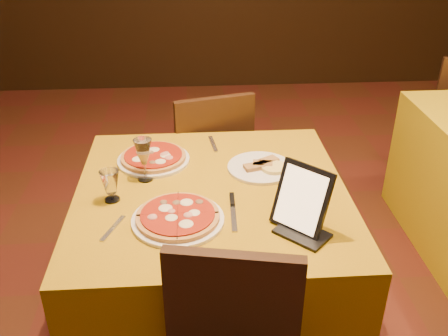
{
  "coord_description": "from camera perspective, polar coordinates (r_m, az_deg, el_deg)",
  "views": [
    {
      "loc": [
        -0.32,
        -1.54,
        1.81
      ],
      "look_at": [
        -0.21,
        0.17,
        0.86
      ],
      "focal_mm": 40.0,
      "sensor_mm": 36.0,
      "label": 1
    }
  ],
  "objects": [
    {
      "name": "main_table",
      "position": [
        2.25,
        -1.33,
        -10.65
      ],
      "size": [
        1.1,
        1.1,
        0.75
      ],
      "primitive_type": "cube",
      "color": "#AD800B",
      "rests_on": "floor"
    },
    {
      "name": "chair_main_far",
      "position": [
        2.87,
        -2.11,
        0.84
      ],
      "size": [
        0.48,
        0.48,
        0.91
      ],
      "primitive_type": null,
      "rotation": [
        0.0,
        0.0,
        3.39
      ],
      "color": "black",
      "rests_on": "floor"
    },
    {
      "name": "pizza_near",
      "position": [
        1.84,
        -5.29,
        -5.69
      ],
      "size": [
        0.34,
        0.34,
        0.03
      ],
      "rotation": [
        0.0,
        0.0,
        0.39
      ],
      "color": "white",
      "rests_on": "main_table"
    },
    {
      "name": "pizza_far",
      "position": [
        2.25,
        -8.06,
        1.11
      ],
      "size": [
        0.32,
        0.32,
        0.03
      ],
      "rotation": [
        0.0,
        0.0,
        -0.22
      ],
      "color": "white",
      "rests_on": "main_table"
    },
    {
      "name": "cutlet_dish",
      "position": [
        2.18,
        4.17,
        0.18
      ],
      "size": [
        0.29,
        0.29,
        0.03
      ],
      "rotation": [
        0.0,
        0.0,
        -0.04
      ],
      "color": "white",
      "rests_on": "main_table"
    },
    {
      "name": "wine_glass",
      "position": [
        2.08,
        -9.14,
        0.96
      ],
      "size": [
        0.08,
        0.08,
        0.19
      ],
      "primitive_type": null,
      "rotation": [
        0.0,
        0.0,
        -0.17
      ],
      "color": "#D7B37A",
      "rests_on": "main_table"
    },
    {
      "name": "water_glass",
      "position": [
        1.98,
        -12.83,
        -2.01
      ],
      "size": [
        0.06,
        0.06,
        0.13
      ],
      "primitive_type": null,
      "rotation": [
        0.0,
        0.0,
        0.04
      ],
      "color": "white",
      "rests_on": "main_table"
    },
    {
      "name": "tablet",
      "position": [
        1.77,
        8.87,
        -3.47
      ],
      "size": [
        0.21,
        0.21,
        0.24
      ],
      "primitive_type": "cube",
      "rotation": [
        -0.35,
        0.0,
        -0.77
      ],
      "color": "black",
      "rests_on": "main_table"
    },
    {
      "name": "knife",
      "position": [
        1.88,
        1.06,
        -5.14
      ],
      "size": [
        0.03,
        0.24,
        0.01
      ],
      "primitive_type": "cube",
      "rotation": [
        0.0,
        0.0,
        1.53
      ],
      "color": "silver",
      "rests_on": "main_table"
    },
    {
      "name": "fork_near",
      "position": [
        1.85,
        -12.57,
        -6.74
      ],
      "size": [
        0.08,
        0.16,
        0.01
      ],
      "primitive_type": "cube",
      "rotation": [
        0.0,
        0.0,
        1.19
      ],
      "color": "silver",
      "rests_on": "main_table"
    },
    {
      "name": "fork_far",
      "position": [
        2.39,
        -1.25,
        2.76
      ],
      "size": [
        0.04,
        0.17,
        0.01
      ],
      "primitive_type": "cube",
      "rotation": [
        0.0,
        0.0,
        1.7
      ],
      "color": "silver",
      "rests_on": "main_table"
    }
  ]
}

